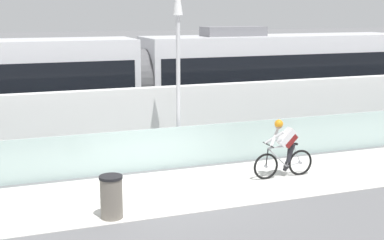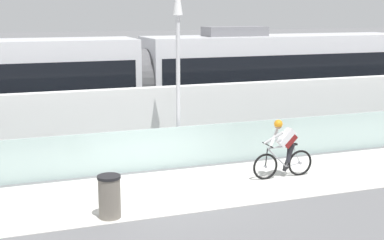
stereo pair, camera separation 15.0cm
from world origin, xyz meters
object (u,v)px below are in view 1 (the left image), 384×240
Objects in this scene: tram at (139,80)px; lamp_post_antenna at (178,52)px; cyclist_on_bike at (284,149)px; trash_bin at (111,197)px.

tram is 4.90m from lamp_post_antenna.
cyclist_on_bike is at bearing -43.54° from lamp_post_antenna.
tram is 7.29m from cyclist_on_bike.
lamp_post_antenna is 5.16m from trash_bin.
lamp_post_antenna is (-0.04, -4.70, 1.40)m from tram.
tram is at bearing 89.48° from lamp_post_antenna.
tram is 8.66m from trash_bin.
lamp_post_antenna reaches higher than cyclist_on_bike.
lamp_post_antenna is at bearing -90.52° from tram.
trash_bin is at bearing -165.80° from cyclist_on_bike.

